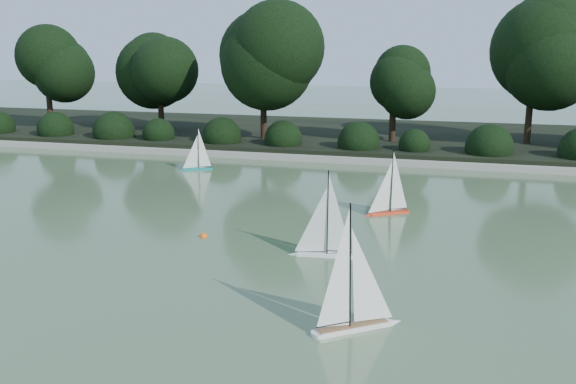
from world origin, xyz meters
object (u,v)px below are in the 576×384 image
Objects in this scene: sailboat_white_a at (319,242)px; sailboat_white_b at (361,308)px; race_buoy at (203,237)px; sailboat_teal at (195,163)px; sailboat_orange at (385,204)px.

sailboat_white_b is (1.05, -2.44, 0.02)m from sailboat_white_a.
sailboat_white_a is 10.29× the size of race_buoy.
race_buoy is at bearing 167.84° from sailboat_white_a.
sailboat_teal is at bearing 114.74° from race_buoy.
sailboat_teal is 8.55× the size of race_buoy.
sailboat_white_a is at bearing -104.10° from sailboat_orange.
race_buoy is (-2.17, 0.47, -0.23)m from sailboat_white_a.
sailboat_white_a reaches higher than sailboat_teal.
sailboat_orange is (0.70, 2.80, -0.01)m from sailboat_white_a.
race_buoy is (-2.88, -2.34, -0.22)m from sailboat_orange.
sailboat_white_a is 0.90× the size of sailboat_white_b.
sailboat_white_b reaches higher than race_buoy.
sailboat_teal is at bearing 124.42° from sailboat_white_b.
sailboat_white_a reaches higher than sailboat_orange.
sailboat_orange is at bearing -30.17° from sailboat_teal.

